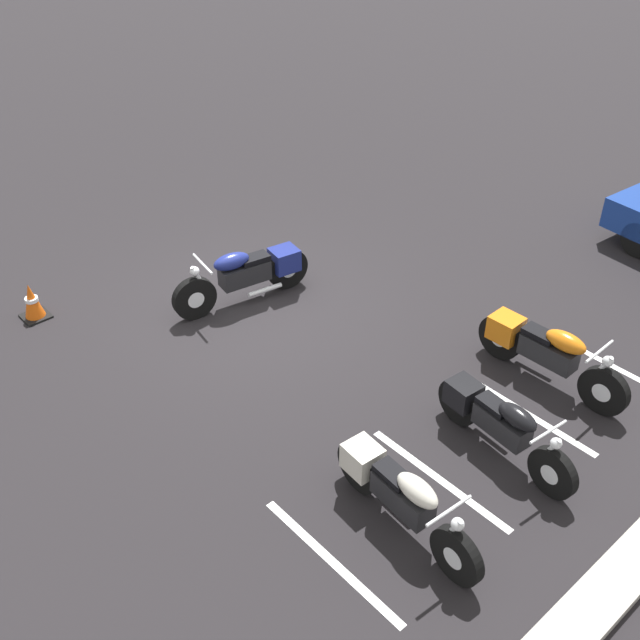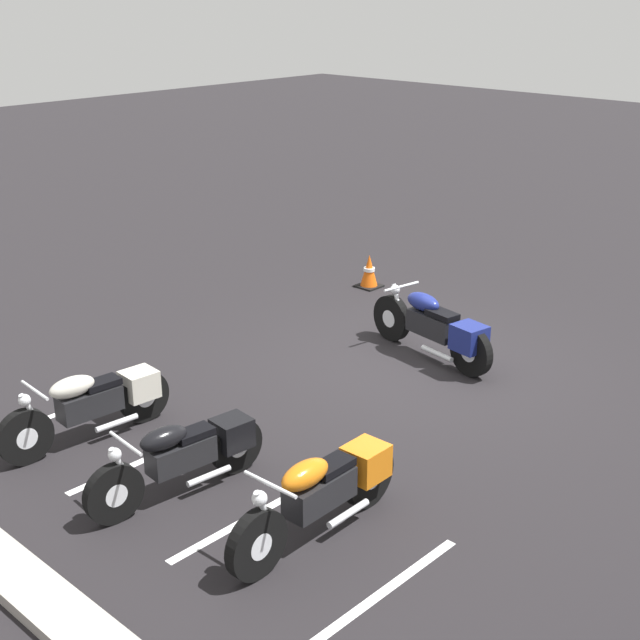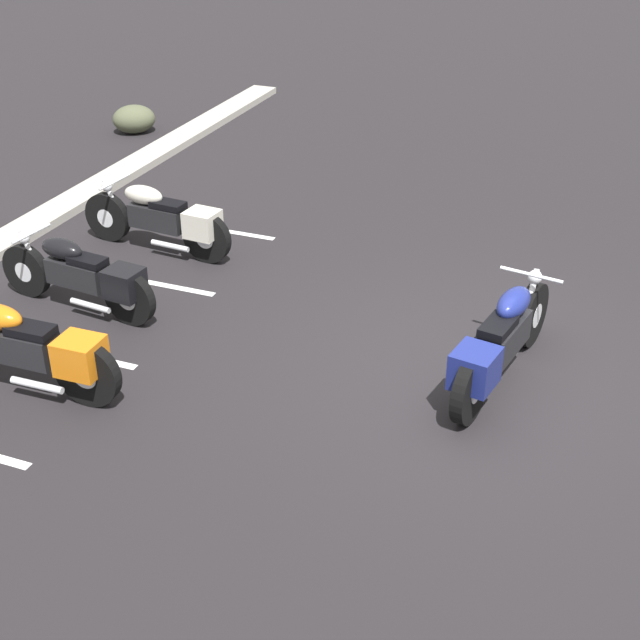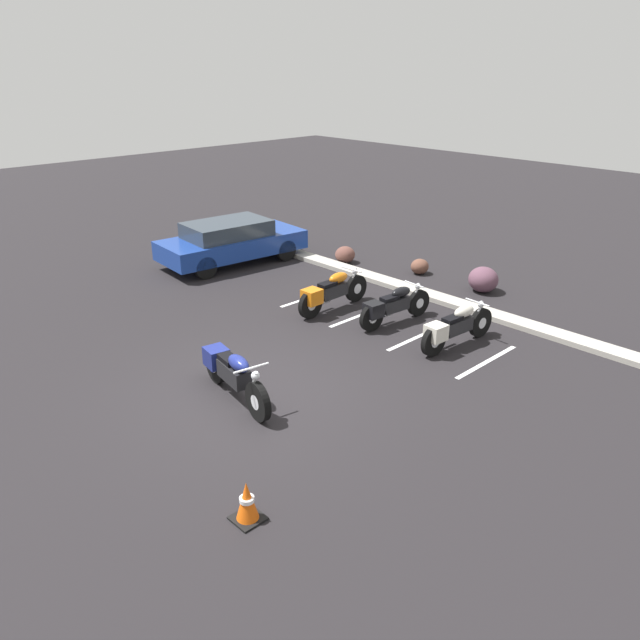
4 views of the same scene
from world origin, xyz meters
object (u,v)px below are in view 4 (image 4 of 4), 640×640
Objects in this scene: motorcycle_navy_featured at (232,373)px; parked_bike_0 at (331,292)px; landscape_rock_0 at (345,255)px; landscape_rock_3 at (483,280)px; parked_bike_1 at (392,306)px; car_blue at (231,241)px; parked_bike_2 at (455,327)px; traffic_cone at (247,502)px; landscape_rock_1 at (420,266)px.

motorcycle_navy_featured is 4.60m from parked_bike_0.
landscape_rock_3 is at bearing 10.62° from landscape_rock_0.
car_blue is (-6.37, 0.13, 0.23)m from parked_bike_1.
car_blue is at bearing 93.24° from parked_bike_2.
motorcycle_navy_featured is 3.34m from traffic_cone.
parked_bike_1 is at bearing 114.79° from traffic_cone.
landscape_rock_3 reaches higher than landscape_rock_0.
car_blue reaches higher than traffic_cone.
parked_bike_2 is 8.10m from car_blue.
traffic_cone is (3.00, -6.50, -0.17)m from parked_bike_1.
landscape_rock_1 is 11.01m from traffic_cone.
parked_bike_0 is 3.92m from landscape_rock_0.
landscape_rock_1 is (-3.56, 3.41, -0.24)m from parked_bike_2.
parked_bike_0 is at bearing 111.10° from parked_bike_1.
parked_bike_0 is 2.82× the size of landscape_rock_3.
traffic_cone is at bearing -120.09° from car_blue.
parked_bike_1 reaches higher than landscape_rock_0.
parked_bike_2 reaches higher than traffic_cone.
parked_bike_0 is at bearing 101.51° from parked_bike_2.
car_blue is 7.38m from landscape_rock_3.
traffic_cone is at bearing -63.94° from landscape_rock_1.
parked_bike_0 is 3.87× the size of traffic_cone.
parked_bike_2 is at bearing -66.48° from landscape_rock_3.
traffic_cone is at bearing -74.39° from landscape_rock_3.
motorcycle_navy_featured is 1.06× the size of parked_bike_2.
landscape_rock_0 is 0.75× the size of landscape_rock_3.
car_blue is 7.30× the size of landscape_rock_0.
landscape_rock_3 is at bearing 99.49° from motorcycle_navy_featured.
landscape_rock_3 is at bearing 1.71° from parked_bike_1.
parked_bike_1 is at bearing -76.01° from parked_bike_0.
car_blue is 8.44× the size of landscape_rock_1.
motorcycle_navy_featured is at bearing -75.74° from landscape_rock_1.
landscape_rock_0 is 1.03× the size of traffic_cone.
motorcycle_navy_featured is at bearing -59.70° from landscape_rock_0.
landscape_rock_3 is (-1.49, 3.42, -0.13)m from parked_bike_2.
motorcycle_navy_featured is 4.68m from parked_bike_1.
parked_bike_1 is 0.97× the size of parked_bike_2.
parked_bike_2 reaches higher than landscape_rock_1.
parked_bike_1 is (1.58, 0.44, -0.03)m from parked_bike_0.
parked_bike_0 reaches higher than parked_bike_2.
landscape_rock_1 is at bearing 113.88° from motorcycle_navy_featured.
landscape_rock_0 is (-4.04, 2.61, -0.20)m from parked_bike_1.
parked_bike_0 reaches higher than landscape_rock_1.
landscape_rock_3 is 10.29m from traffic_cone.
landscape_rock_0 is at bearing 69.81° from parked_bike_2.
landscape_rock_3 reaches higher than traffic_cone.
landscape_rock_0 is (-5.76, 2.62, -0.21)m from parked_bike_2.
motorcycle_navy_featured is 8.44m from landscape_rock_0.
car_blue is 3.43m from landscape_rock_0.
parked_bike_2 is 3.74m from landscape_rock_3.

